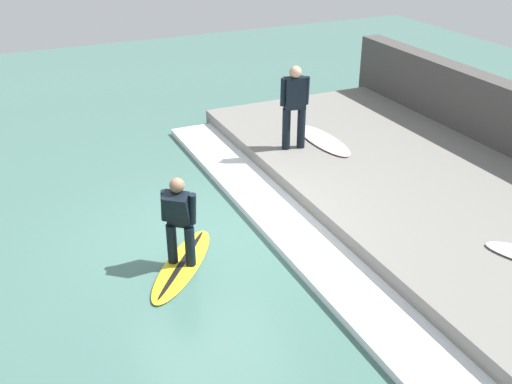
{
  "coord_description": "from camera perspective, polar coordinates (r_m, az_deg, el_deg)",
  "views": [
    {
      "loc": [
        -2.75,
        -7.7,
        5.07
      ],
      "look_at": [
        0.8,
        0.0,
        0.7
      ],
      "focal_mm": 42.0,
      "sensor_mm": 36.0,
      "label": 1
    }
  ],
  "objects": [
    {
      "name": "surfer_waiting_near",
      "position": [
        11.72,
        3.69,
        8.44
      ],
      "size": [
        0.56,
        0.34,
        1.67
      ],
      "color": "black",
      "rests_on": "concrete_ledge"
    },
    {
      "name": "concrete_ledge",
      "position": [
        11.32,
        14.69,
        0.72
      ],
      "size": [
        4.4,
        9.77,
        0.36
      ],
      "primitive_type": "cube",
      "color": "slate",
      "rests_on": "ground_plane"
    },
    {
      "name": "surfer_riding",
      "position": [
        8.61,
        -7.33,
        -2.42
      ],
      "size": [
        0.53,
        0.53,
        1.4
      ],
      "color": "black",
      "rests_on": "surfboard_riding"
    },
    {
      "name": "ground_plane",
      "position": [
        9.62,
        -4.32,
        -4.62
      ],
      "size": [
        28.0,
        28.0,
        0.0
      ],
      "primitive_type": "plane",
      "color": "#426B60"
    },
    {
      "name": "surfboard_waiting_near",
      "position": [
        12.41,
        6.43,
        4.94
      ],
      "size": [
        0.58,
        1.86,
        0.06
      ],
      "color": "beige",
      "rests_on": "concrete_ledge"
    },
    {
      "name": "surfboard_riding",
      "position": [
        9.04,
        -7.03,
        -6.86
      ],
      "size": [
        1.67,
        1.89,
        0.07
      ],
      "color": "yellow",
      "rests_on": "ground_plane"
    },
    {
      "name": "wave_foam_crest",
      "position": [
        10.03,
        2.54,
        -2.71
      ],
      "size": [
        0.94,
        9.28,
        0.12
      ],
      "primitive_type": "cube",
      "color": "white",
      "rests_on": "ground_plane"
    }
  ]
}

